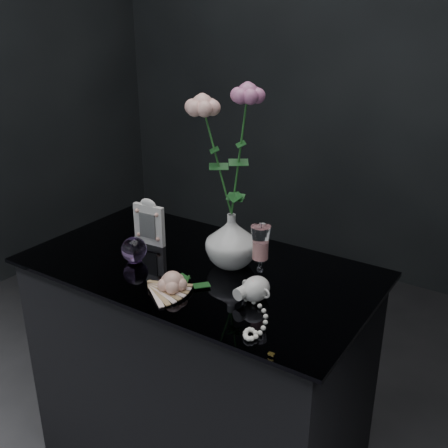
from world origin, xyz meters
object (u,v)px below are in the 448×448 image
Objects in this scene: vase at (231,240)px; pearl_jar at (256,288)px; wine_glass at (260,257)px; picture_frame at (149,222)px; paperweight at (134,249)px; loose_rose at (172,282)px.

vase reaches higher than pearl_jar.
picture_frame is at bearing 173.28° from wine_glass.
paperweight is (-0.26, -0.14, -0.04)m from vase.
loose_rose is at bearing -138.84° from wine_glass.
picture_frame is 0.14m from paperweight.
picture_frame is 2.01× the size of paperweight.
wine_glass reaches higher than pearl_jar.
vase reaches higher than paperweight.
wine_glass is at bearing 22.46° from loose_rose.
vase is 1.03× the size of picture_frame.
wine_glass is 0.40m from paperweight.
wine_glass reaches higher than picture_frame.
paperweight is 0.32× the size of pearl_jar.
wine_glass is 0.25m from loose_rose.
vase is at bearing 151.15° from pearl_jar.
vase is 0.31m from picture_frame.
wine_glass is 2.28× the size of paperweight.
vase is 0.91× the size of wine_glass.
wine_glass is at bearing -26.45° from vase.
vase is 0.92× the size of loose_rose.
picture_frame is at bearing 122.42° from loose_rose.
paperweight reaches higher than pearl_jar.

